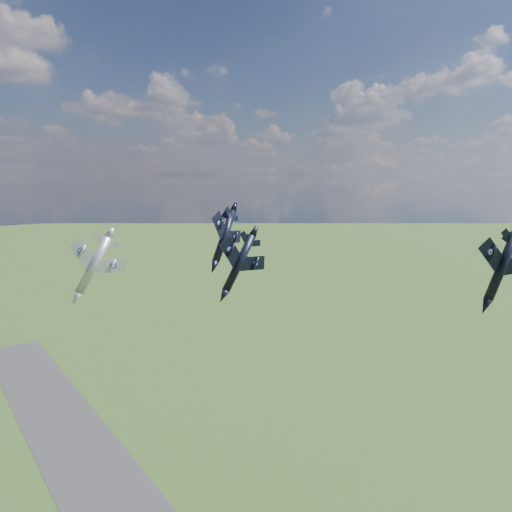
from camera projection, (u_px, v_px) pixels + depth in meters
jet_lead_navy at (239, 263)px, 85.95m from camera, size 11.88×15.49×7.79m
jet_right_navy at (502, 266)px, 75.15m from camera, size 15.91×18.02×6.77m
jet_high_navy at (224, 236)px, 104.97m from camera, size 17.09×19.69×9.15m
jet_left_silver at (94, 265)px, 84.60m from camera, size 14.15×16.96×7.81m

